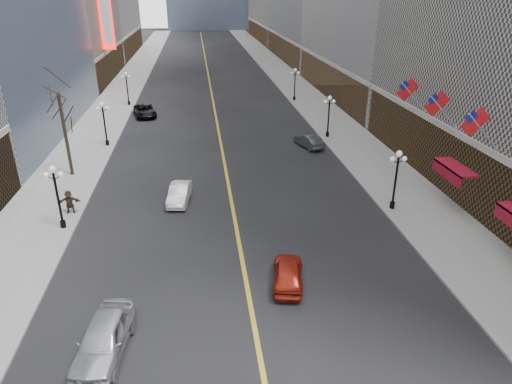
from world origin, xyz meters
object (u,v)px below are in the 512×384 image
object	(u,v)px
car_nb_mid	(179,194)
streetlamp_west_3	(127,85)
car_nb_far	(145,111)
car_sb_mid	(288,273)
streetlamp_west_1	(57,191)
car_sb_far	(309,141)
streetlamp_east_1	(396,174)
car_nb_near	(104,339)
streetlamp_east_3	(295,81)
streetlamp_west_2	(104,119)
streetlamp_east_2	(329,112)

from	to	relation	value
car_nb_mid	streetlamp_west_3	bearing A→B (deg)	111.02
car_nb_far	car_sb_mid	xyz separation A→B (m)	(11.30, -38.01, -0.03)
streetlamp_west_1	streetlamp_west_3	xyz separation A→B (m)	(0.00, 36.00, 0.00)
car_nb_far	car_sb_far	world-z (taller)	car_nb_far
car_nb_far	streetlamp_east_1	bearing A→B (deg)	-68.17
car_nb_near	car_nb_mid	bearing A→B (deg)	87.04
car_nb_far	streetlamp_east_3	bearing A→B (deg)	3.43
streetlamp_west_1	car_nb_far	bearing A→B (deg)	84.64
streetlamp_west_2	car_sb_far	distance (m)	21.11
car_nb_mid	car_sb_mid	size ratio (longest dim) A/B	1.00
streetlamp_west_3	car_sb_far	world-z (taller)	streetlamp_west_3
car_nb_mid	car_nb_far	size ratio (longest dim) A/B	0.78
streetlamp_east_3	car_sb_far	xyz separation A→B (m)	(-2.80, -20.84, -2.23)
streetlamp_east_1	car_nb_near	xyz separation A→B (m)	(-18.73, -12.39, -2.05)
car_nb_near	streetlamp_west_2	bearing A→B (deg)	106.69
streetlamp_east_3	car_nb_mid	xyz separation A→B (m)	(-15.78, -32.52, -2.23)
streetlamp_west_3	car_nb_mid	distance (m)	33.53
streetlamp_east_2	car_sb_far	size ratio (longest dim) A/B	1.11
car_nb_far	car_nb_mid	bearing A→B (deg)	-92.26
car_nb_mid	car_sb_mid	world-z (taller)	car_sb_mid
streetlamp_east_3	car_nb_near	bearing A→B (deg)	-111.16
streetlamp_east_3	streetlamp_west_2	bearing A→B (deg)	-142.67
streetlamp_west_2	car_sb_mid	size ratio (longest dim) A/B	1.10
car_nb_near	car_sb_mid	world-z (taller)	car_nb_near
streetlamp_west_3	car_sb_mid	size ratio (longest dim) A/B	1.10
streetlamp_west_2	car_nb_mid	xyz separation A→B (m)	(7.82, -14.52, -2.23)
streetlamp_east_1	car_nb_mid	xyz separation A→B (m)	(-15.78, 3.48, -2.23)
streetlamp_east_2	car_sb_far	xyz separation A→B (m)	(-2.80, -2.84, -2.23)
streetlamp_east_3	car_sb_far	world-z (taller)	streetlamp_east_3
streetlamp_east_1	car_nb_mid	distance (m)	16.31
streetlamp_east_3	streetlamp_west_1	distance (m)	43.05
streetlamp_west_3	car_sb_far	size ratio (longest dim) A/B	1.11
streetlamp_east_3	streetlamp_east_1	bearing A→B (deg)	-90.00
streetlamp_east_2	streetlamp_west_2	xyz separation A→B (m)	(-23.60, 0.00, 0.00)
streetlamp_east_1	streetlamp_west_2	size ratio (longest dim) A/B	1.00
car_nb_far	streetlamp_east_2	bearing A→B (deg)	-42.71
streetlamp_east_2	streetlamp_east_3	xyz separation A→B (m)	(0.00, 18.00, 0.00)
streetlamp_east_2	streetlamp_west_3	xyz separation A→B (m)	(-23.60, 18.00, 0.00)
streetlamp_east_2	car_nb_near	distance (m)	35.75
streetlamp_west_3	car_nb_mid	xyz separation A→B (m)	(7.82, -32.52, -2.23)
car_nb_near	car_sb_mid	distance (m)	10.15
streetlamp_east_2	car_nb_far	xyz separation A→B (m)	(-20.80, 11.85, -2.17)
car_sb_mid	streetlamp_west_1	bearing A→B (deg)	-18.85
streetlamp_west_1	car_sb_mid	world-z (taller)	streetlamp_west_1
streetlamp_east_2	car_nb_mid	size ratio (longest dim) A/B	1.10
streetlamp_east_1	streetlamp_east_2	world-z (taller)	same
car_nb_far	car_sb_far	bearing A→B (deg)	-52.25
car_nb_mid	streetlamp_east_2	bearing A→B (deg)	50.12
car_sb_mid	streetlamp_west_2	bearing A→B (deg)	-50.46
streetlamp_east_3	car_nb_far	bearing A→B (deg)	-163.52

